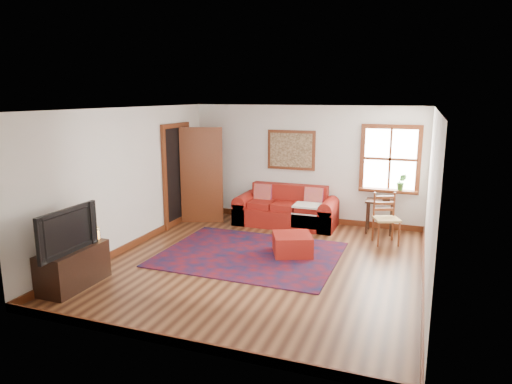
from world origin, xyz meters
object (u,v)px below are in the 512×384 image
at_px(side_table, 380,206).
at_px(media_cabinet, 73,267).
at_px(red_leather_sofa, 286,212).
at_px(red_ottoman, 292,245).
at_px(ladder_back_chair, 386,216).

xyz_separation_m(side_table, media_cabinet, (-3.88, -4.19, -0.26)).
distance_m(red_leather_sofa, side_table, 1.93).
height_order(red_leather_sofa, media_cabinet, red_leather_sofa).
distance_m(red_ottoman, media_cabinet, 3.51).
relative_size(red_leather_sofa, media_cabinet, 2.02).
distance_m(red_ottoman, side_table, 2.27).
bearing_deg(red_leather_sofa, side_table, 1.73).
distance_m(red_leather_sofa, red_ottoman, 1.89).
height_order(ladder_back_chair, media_cabinet, ladder_back_chair).
relative_size(red_ottoman, side_table, 0.95).
bearing_deg(media_cabinet, ladder_back_chair, 41.62).
relative_size(red_ottoman, media_cabinet, 0.61).
bearing_deg(side_table, media_cabinet, -132.83).
height_order(red_ottoman, side_table, side_table).
xyz_separation_m(ladder_back_chair, media_cabinet, (-4.04, -3.59, -0.22)).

